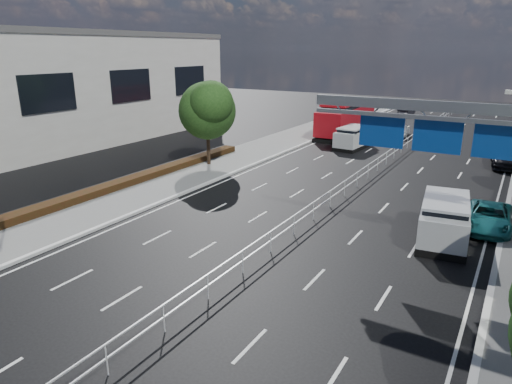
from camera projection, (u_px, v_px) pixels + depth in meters
The scene contains 14 objects.
ground at pixel (181, 320), 15.65m from camera, with size 160.00×160.00×0.00m, color black.
kerb_near at pixel (21, 259), 20.00m from camera, with size 0.25×140.00×0.15m, color silver.
median_fence at pixel (375, 166), 33.95m from camera, with size 0.05×85.00×1.02m.
hedge_near at pixel (56, 205), 26.11m from camera, with size 1.00×36.00×0.44m, color black.
overhead_gantry at pixel (456, 132), 18.93m from camera, with size 10.24×0.38×7.45m.
near_building at pixel (55, 91), 43.50m from camera, with size 12.00×38.00×10.00m, color beige.
near_tree_back at pixel (208, 107), 34.81m from camera, with size 4.84×4.51×6.69m.
white_minivan at pixel (353, 138), 42.27m from camera, with size 2.36×4.81×2.03m.
red_bus at pixel (346, 117), 48.92m from camera, with size 3.09×11.99×3.57m.
near_car_silver at pixel (401, 130), 48.33m from camera, with size 1.59×3.96×1.35m, color #B3B7BB.
near_car_dark at pixel (407, 110), 63.13m from camera, with size 1.46×4.18×1.38m, color black.
silver_minivan at pixel (444, 220), 21.94m from camera, with size 2.79×5.29×2.10m.
parked_car_teal at pixel (489, 217), 23.38m from camera, with size 2.11×4.58×1.27m, color #165B63.
parked_car_dark at pixel (507, 157), 35.86m from camera, with size 2.14×5.27×1.53m, color black.
Camera 1 is at (9.16, -10.38, 8.91)m, focal length 32.00 mm.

